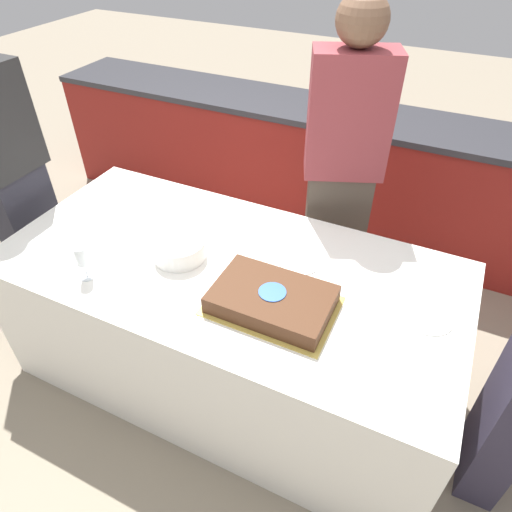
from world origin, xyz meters
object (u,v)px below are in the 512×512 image
object	(u,v)px
wine_glass	(82,257)
person_cutting_cake	(342,174)
plate_stack	(179,249)
person_seated_left	(15,184)
cake	(272,299)

from	to	relation	value
wine_glass	person_cutting_cake	bearing A→B (deg)	53.10
plate_stack	person_seated_left	world-z (taller)	person_seated_left
cake	wine_glass	world-z (taller)	wine_glass
wine_glass	person_seated_left	xyz separation A→B (m)	(-0.76, 0.34, -0.02)
cake	plate_stack	world-z (taller)	plate_stack
cake	wine_glass	xyz separation A→B (m)	(-0.80, -0.18, 0.07)
person_seated_left	plate_stack	bearing A→B (deg)	-92.34
wine_glass	cake	bearing A→B (deg)	12.87
person_cutting_cake	person_seated_left	world-z (taller)	person_cutting_cake
cake	person_cutting_cake	xyz separation A→B (m)	(-0.00, 0.88, 0.12)
plate_stack	person_cutting_cake	xyz separation A→B (m)	(0.51, 0.77, 0.12)
plate_stack	wine_glass	xyz separation A→B (m)	(-0.29, -0.29, 0.06)
cake	person_cutting_cake	bearing A→B (deg)	90.00
wine_glass	person_seated_left	distance (m)	0.83
person_cutting_cake	person_seated_left	bearing A→B (deg)	3.39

